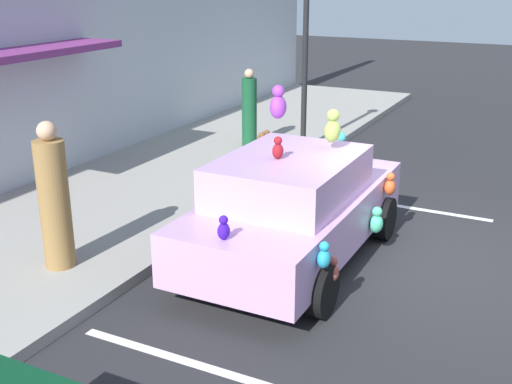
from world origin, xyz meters
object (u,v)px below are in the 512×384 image
street_lamp_post (305,44)px  pedestrian_near_shopfront (54,201)px  pedestrian_walking_past (249,111)px  plush_covered_car (294,206)px  teddy_bear_on_sidewalk (264,153)px

street_lamp_post → pedestrian_near_shopfront: (-6.91, 0.55, -1.34)m
street_lamp_post → pedestrian_walking_past: 1.87m
pedestrian_walking_past → pedestrian_near_shopfront: bearing=-174.9°
street_lamp_post → pedestrian_near_shopfront: bearing=175.4°
plush_covered_car → pedestrian_near_shopfront: size_ratio=2.14×
plush_covered_car → pedestrian_near_shopfront: plush_covered_car is taller
pedestrian_near_shopfront → teddy_bear_on_sidewalk: bearing=-6.3°
plush_covered_car → pedestrian_walking_past: size_ratio=2.45×
plush_covered_car → pedestrian_near_shopfront: (-1.82, 2.55, 0.25)m
pedestrian_near_shopfront → pedestrian_walking_past: pedestrian_near_shopfront is taller
pedestrian_walking_past → street_lamp_post: bearing=-72.4°
plush_covered_car → street_lamp_post: 5.69m
street_lamp_post → pedestrian_near_shopfront: size_ratio=1.86×
teddy_bear_on_sidewalk → street_lamp_post: size_ratio=0.22×
teddy_bear_on_sidewalk → pedestrian_near_shopfront: pedestrian_near_shopfront is taller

